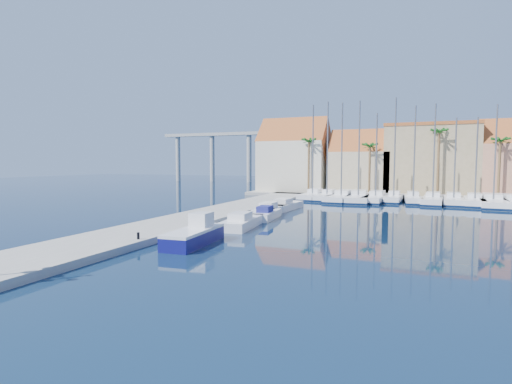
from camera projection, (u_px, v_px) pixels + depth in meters
ground at (238, 248)px, 26.95m from camera, size 260.00×260.00×0.00m
quay_west at (214, 214)px, 42.77m from camera, size 6.00×77.00×0.50m
shore_north at (409, 195)px, 67.56m from camera, size 54.00×16.00×0.50m
bollard at (138, 236)px, 27.48m from camera, size 0.19×0.19×0.47m
fishing_boat at (195, 234)px, 28.23m from camera, size 2.43×6.22×2.13m
motorboat_west_0 at (242, 222)px, 35.53m from camera, size 2.82×7.00×1.40m
motorboat_west_1 at (266, 214)px, 40.62m from camera, size 2.24×5.72×1.40m
motorboat_west_2 at (270, 210)px, 44.46m from camera, size 2.18×6.53×1.40m
motorboat_west_3 at (285, 205)px, 48.90m from camera, size 2.72×7.20×1.40m
sailboat_0 at (313, 195)px, 62.20m from camera, size 3.05×9.46×14.52m
sailboat_1 at (328, 196)px, 60.84m from camera, size 2.67×8.87×14.78m
sailboat_2 at (342, 197)px, 59.43m from camera, size 3.77×11.36×14.43m
sailboat_3 at (358, 197)px, 58.86m from camera, size 3.81×11.90×14.59m
sailboat_4 at (376, 198)px, 57.99m from camera, size 3.49×10.21×12.74m
sailboat_5 at (394, 197)px, 57.86m from camera, size 2.57×8.18×14.94m
sailboat_6 at (413, 198)px, 56.75m from camera, size 2.72×8.42×13.63m
sailboat_7 at (433, 200)px, 55.42m from camera, size 3.36×9.99×13.72m
sailboat_8 at (454, 200)px, 54.77m from camera, size 3.03×9.63×11.75m
sailboat_9 at (475, 201)px, 53.46m from camera, size 3.19×9.57×11.69m
sailboat_10 at (493, 202)px, 52.47m from camera, size 4.09×12.26×13.17m
building_0 at (295, 158)px, 73.64m from camera, size 12.30×9.00×13.50m
building_1 at (361, 165)px, 69.25m from camera, size 10.30×8.00×11.00m
building_2 at (430, 159)px, 65.98m from camera, size 14.20×10.20×11.50m
palm_0 at (309, 143)px, 67.33m from camera, size 2.60×2.60×10.15m
palm_1 at (370, 147)px, 63.66m from camera, size 2.60×2.60×9.15m
palm_2 at (439, 134)px, 59.78m from camera, size 2.60×2.60×11.15m
palm_3 at (500, 142)px, 56.89m from camera, size 2.60×2.60×9.65m
viaduct at (233, 147)px, 116.59m from camera, size 48.00×2.20×14.45m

